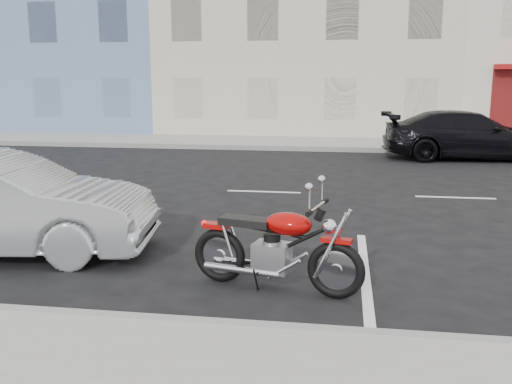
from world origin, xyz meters
TOP-DOWN VIEW (x-y plane):
  - ground at (0.00, 0.00)m, footprint 120.00×120.00m
  - sidewalk_far at (-5.00, 8.70)m, footprint 80.00×3.40m
  - curb_far at (-5.00, 7.00)m, footprint 80.00×0.12m
  - bldg_cream at (-2.00, 16.30)m, footprint 12.00×12.00m
  - motorcycle at (-0.33, -5.88)m, footprint 2.08×0.83m
  - car_far at (3.37, 5.91)m, footprint 5.14×2.42m

SIDE VIEW (x-z plane):
  - ground at x=0.00m, z-range 0.00..0.00m
  - sidewalk_far at x=-5.00m, z-range 0.00..0.15m
  - curb_far at x=-5.00m, z-range 0.00..0.16m
  - motorcycle at x=-0.33m, z-range -0.05..1.01m
  - car_far at x=3.37m, z-range 0.00..1.45m
  - bldg_cream at x=-2.00m, z-range 0.00..11.50m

